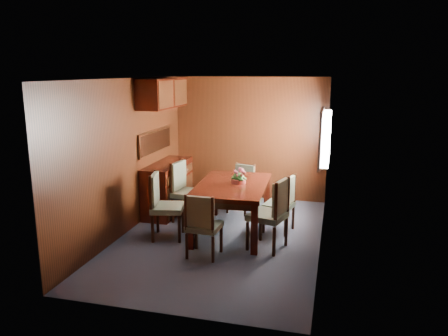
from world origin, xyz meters
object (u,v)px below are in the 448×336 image
(chair_head, at_px, (202,222))
(dining_table, at_px, (232,191))
(chair_left_near, at_px, (162,202))
(flower_centerpiece, at_px, (239,176))
(chair_right_near, at_px, (273,210))
(sideboard, at_px, (168,187))

(chair_head, bearing_deg, dining_table, 83.69)
(chair_left_near, xyz_separation_m, flower_centerpiece, (1.06, 0.54, 0.34))
(chair_right_near, distance_m, chair_head, 1.03)
(chair_right_near, xyz_separation_m, flower_centerpiece, (-0.63, 0.57, 0.33))
(chair_right_near, relative_size, flower_centerpiece, 4.26)
(chair_left_near, height_order, flower_centerpiece, flower_centerpiece)
(chair_head, relative_size, flower_centerpiece, 3.71)
(sideboard, distance_m, chair_right_near, 2.43)
(dining_table, relative_size, flower_centerpiece, 7.06)
(chair_right_near, bearing_deg, chair_left_near, 104.93)
(flower_centerpiece, bearing_deg, sideboard, 154.87)
(sideboard, bearing_deg, chair_head, -56.04)
(chair_left_near, bearing_deg, dining_table, 103.76)
(dining_table, relative_size, chair_right_near, 1.66)
(flower_centerpiece, bearing_deg, chair_head, -103.04)
(sideboard, xyz_separation_m, flower_centerpiece, (1.45, -0.68, 0.46))
(flower_centerpiece, bearing_deg, chair_right_near, -42.35)
(sideboard, distance_m, chair_head, 2.15)
(sideboard, bearing_deg, dining_table, -28.32)
(sideboard, height_order, dining_table, sideboard)
(dining_table, relative_size, chair_head, 1.90)
(sideboard, distance_m, flower_centerpiece, 1.67)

